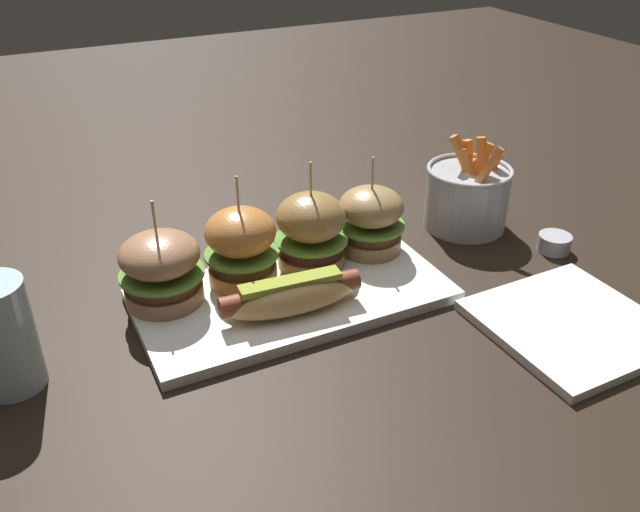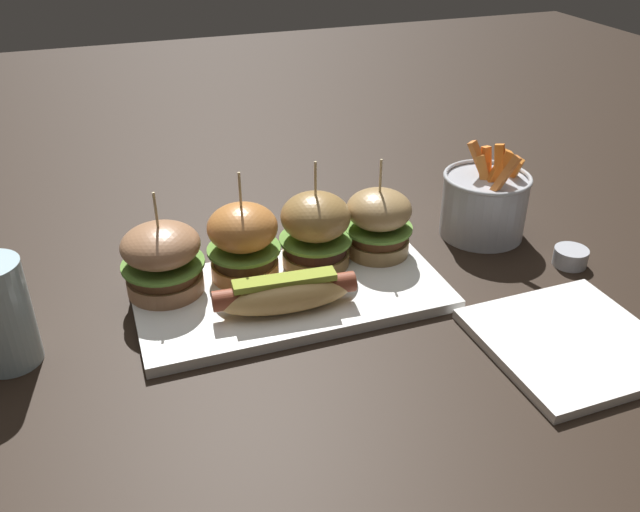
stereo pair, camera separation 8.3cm
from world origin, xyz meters
name	(u,v)px [view 2 (the right image)]	position (x,y,z in m)	size (l,w,h in m)	color
ground_plane	(291,298)	(0.00, 0.00, 0.00)	(3.00, 3.00, 0.00)	black
platter_main	(291,293)	(0.00, 0.00, 0.01)	(0.38, 0.20, 0.01)	white
hot_dog	(285,293)	(-0.02, -0.04, 0.04)	(0.17, 0.06, 0.05)	tan
slider_far_left	(162,259)	(-0.15, 0.05, 0.06)	(0.10, 0.10, 0.13)	#A06F4D
slider_center_left	(243,241)	(-0.05, 0.05, 0.06)	(0.09, 0.09, 0.14)	#BD7537
slider_center_right	(316,229)	(0.05, 0.05, 0.06)	(0.10, 0.10, 0.14)	olive
slider_far_right	(378,222)	(0.14, 0.05, 0.06)	(0.09, 0.09, 0.14)	#9E7C4E
fries_bucket	(484,203)	(0.32, 0.07, 0.05)	(0.13, 0.13, 0.14)	#A8AAB2
sauce_ramekin	(571,256)	(0.38, -0.05, 0.01)	(0.05, 0.05, 0.02)	#A8AAB2
side_plate	(571,342)	(0.27, -0.20, 0.01)	(0.19, 0.19, 0.01)	white
water_glass	(0,314)	(-0.33, -0.02, 0.06)	(0.07, 0.07, 0.12)	silver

